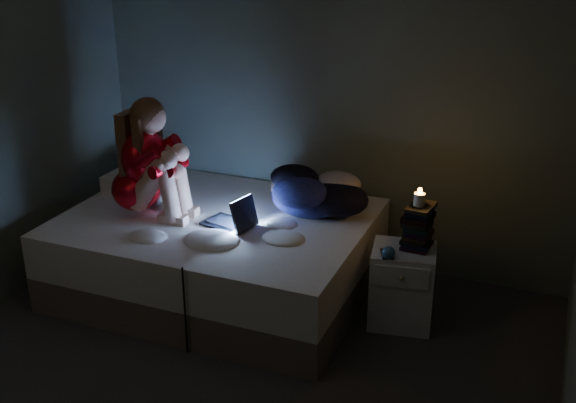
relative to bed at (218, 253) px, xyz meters
The scene contains 12 objects.
floor 1.25m from the bed, 64.60° to the right, with size 3.60×3.80×0.02m, color black.
wall_back 1.40m from the bed, 57.18° to the left, with size 3.60×0.02×2.60m, color #494B44.
bed is the anchor object (origin of this frame).
pillow 0.84m from the bed, 164.71° to the left, with size 0.48×0.34×0.14m, color silver.
woman 0.89m from the bed, 166.19° to the right, with size 0.51×0.34×0.83m, color maroon, non-canonical shape.
laptop 0.43m from the bed, 35.49° to the right, with size 0.33×0.23×0.23m, color black, non-canonical shape.
clothes_pile 0.79m from the bed, 29.83° to the left, with size 0.56×0.45×0.34m, color #111345, non-canonical shape.
nightstand 1.30m from the bed, ahead, with size 0.40×0.35×0.53m, color silver.
book_stack 1.42m from the bed, ahead, with size 0.19×0.25×0.29m, color black, non-canonical shape.
candle 1.48m from the bed, ahead, with size 0.07×0.07×0.08m, color beige.
phone 1.23m from the bed, ahead, with size 0.07×0.14×0.01m, color black.
blue_orb 1.25m from the bed, ahead, with size 0.08×0.08×0.08m, color #346091.
Camera 1 is at (1.60, -2.80, 2.48)m, focal length 43.71 mm.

